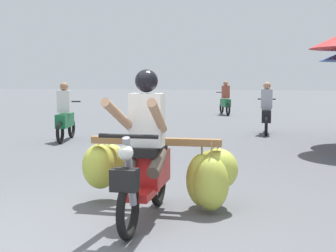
% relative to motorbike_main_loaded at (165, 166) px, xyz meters
% --- Properties ---
extents(ground_plane, '(120.00, 120.00, 0.00)m').
position_rel_motorbike_main_loaded_xyz_m(ground_plane, '(-0.54, -1.31, -0.51)').
color(ground_plane, '#56595E').
extents(motorbike_main_loaded, '(1.91, 1.86, 1.58)m').
position_rel_motorbike_main_loaded_xyz_m(motorbike_main_loaded, '(0.00, 0.00, 0.00)').
color(motorbike_main_loaded, black).
rests_on(motorbike_main_loaded, ground).
extents(motorbike_distant_ahead_left, '(0.58, 1.60, 1.40)m').
position_rel_motorbike_main_loaded_xyz_m(motorbike_distant_ahead_left, '(-3.80, 5.24, 0.06)').
color(motorbike_distant_ahead_left, black).
rests_on(motorbike_distant_ahead_left, ground).
extents(motorbike_distant_ahead_right, '(0.74, 1.54, 1.40)m').
position_rel_motorbike_main_loaded_xyz_m(motorbike_distant_ahead_right, '(-1.10, 14.40, 0.06)').
color(motorbike_distant_ahead_right, black).
rests_on(motorbike_distant_ahead_right, ground).
extents(motorbike_distant_far_ahead, '(0.50, 1.62, 1.40)m').
position_rel_motorbike_main_loaded_xyz_m(motorbike_distant_far_ahead, '(0.81, 7.84, 0.06)').
color(motorbike_distant_far_ahead, black).
rests_on(motorbike_distant_far_ahead, ground).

